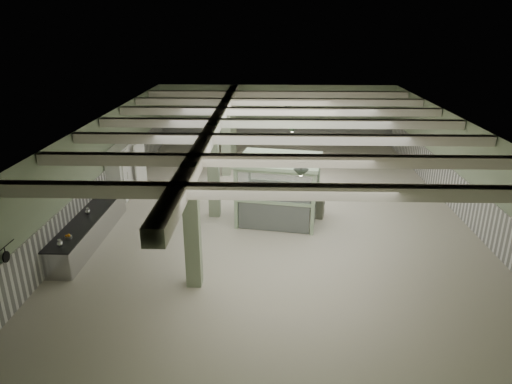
{
  "coord_description": "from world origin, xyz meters",
  "views": [
    {
      "loc": [
        -0.4,
        -17.31,
        7.07
      ],
      "look_at": [
        -0.87,
        -1.88,
        1.3
      ],
      "focal_mm": 32.0,
      "sensor_mm": 36.0,
      "label": 1
    }
  ],
  "objects_px": {
    "prep_counter": "(89,228)",
    "guard_booth": "(279,178)",
    "walkin_cooler": "(123,171)",
    "filing_cabinet": "(319,202)"
  },
  "relations": [
    {
      "from": "walkin_cooler",
      "to": "guard_booth",
      "type": "distance_m",
      "value": 7.01
    },
    {
      "from": "guard_booth",
      "to": "walkin_cooler",
      "type": "bearing_deg",
      "value": 170.54
    },
    {
      "from": "prep_counter",
      "to": "guard_booth",
      "type": "xyz_separation_m",
      "value": [
        6.51,
        2.03,
        1.2
      ]
    },
    {
      "from": "filing_cabinet",
      "to": "guard_booth",
      "type": "bearing_deg",
      "value": -157.5
    },
    {
      "from": "prep_counter",
      "to": "guard_booth",
      "type": "height_order",
      "value": "guard_booth"
    },
    {
      "from": "filing_cabinet",
      "to": "walkin_cooler",
      "type": "bearing_deg",
      "value": 179.07
    },
    {
      "from": "walkin_cooler",
      "to": "guard_booth",
      "type": "height_order",
      "value": "guard_booth"
    },
    {
      "from": "walkin_cooler",
      "to": "guard_booth",
      "type": "bearing_deg",
      "value": -19.29
    },
    {
      "from": "walkin_cooler",
      "to": "guard_booth",
      "type": "relative_size",
      "value": 0.72
    },
    {
      "from": "guard_booth",
      "to": "filing_cabinet",
      "type": "height_order",
      "value": "guard_booth"
    }
  ]
}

